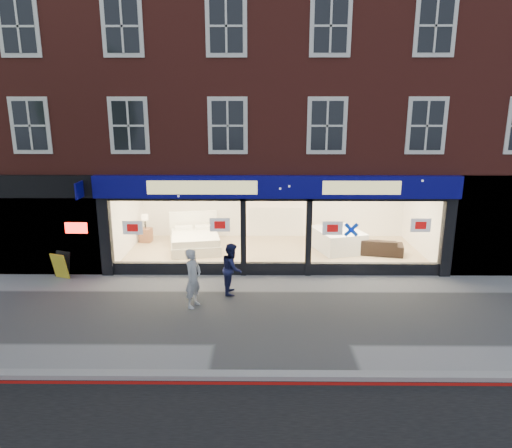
{
  "coord_description": "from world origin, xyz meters",
  "views": [
    {
      "loc": [
        -0.52,
        -11.09,
        5.31
      ],
      "look_at": [
        -0.64,
        2.5,
        1.86
      ],
      "focal_mm": 32.0,
      "sensor_mm": 36.0,
      "label": 1
    }
  ],
  "objects_px": {
    "mattress_stack": "(337,240)",
    "a_board": "(61,265)",
    "display_bed": "(195,240)",
    "pedestrian_blue": "(232,268)",
    "sofa": "(374,246)",
    "pedestrian_grey": "(193,278)"
  },
  "relations": [
    {
      "from": "pedestrian_blue",
      "to": "mattress_stack",
      "type": "bearing_deg",
      "value": -43.41
    },
    {
      "from": "mattress_stack",
      "to": "a_board",
      "type": "xyz_separation_m",
      "value": [
        -9.32,
        -2.82,
        -0.05
      ]
    },
    {
      "from": "mattress_stack",
      "to": "a_board",
      "type": "distance_m",
      "value": 9.74
    },
    {
      "from": "a_board",
      "to": "pedestrian_blue",
      "type": "relative_size",
      "value": 0.56
    },
    {
      "from": "display_bed",
      "to": "pedestrian_blue",
      "type": "bearing_deg",
      "value": -78.39
    },
    {
      "from": "mattress_stack",
      "to": "a_board",
      "type": "bearing_deg",
      "value": -163.19
    },
    {
      "from": "mattress_stack",
      "to": "pedestrian_blue",
      "type": "relative_size",
      "value": 1.51
    },
    {
      "from": "sofa",
      "to": "a_board",
      "type": "distance_m",
      "value": 10.85
    },
    {
      "from": "a_board",
      "to": "pedestrian_blue",
      "type": "bearing_deg",
      "value": 8.2
    },
    {
      "from": "a_board",
      "to": "pedestrian_grey",
      "type": "distance_m",
      "value": 5.05
    },
    {
      "from": "pedestrian_grey",
      "to": "sofa",
      "type": "bearing_deg",
      "value": -30.23
    },
    {
      "from": "a_board",
      "to": "pedestrian_blue",
      "type": "xyz_separation_m",
      "value": [
        5.57,
        -1.18,
        0.33
      ]
    },
    {
      "from": "display_bed",
      "to": "mattress_stack",
      "type": "distance_m",
      "value": 5.41
    },
    {
      "from": "display_bed",
      "to": "pedestrian_blue",
      "type": "height_order",
      "value": "pedestrian_blue"
    },
    {
      "from": "a_board",
      "to": "sofa",
      "type": "bearing_deg",
      "value": 32.48
    },
    {
      "from": "mattress_stack",
      "to": "a_board",
      "type": "height_order",
      "value": "mattress_stack"
    },
    {
      "from": "display_bed",
      "to": "a_board",
      "type": "xyz_separation_m",
      "value": [
        -3.91,
        -2.83,
        -0.02
      ]
    },
    {
      "from": "display_bed",
      "to": "sofa",
      "type": "xyz_separation_m",
      "value": [
        6.69,
        -0.53,
        -0.05
      ]
    },
    {
      "from": "display_bed",
      "to": "a_board",
      "type": "bearing_deg",
      "value": -154.89
    },
    {
      "from": "display_bed",
      "to": "pedestrian_grey",
      "type": "height_order",
      "value": "pedestrian_grey"
    },
    {
      "from": "pedestrian_grey",
      "to": "pedestrian_blue",
      "type": "height_order",
      "value": "pedestrian_grey"
    },
    {
      "from": "pedestrian_grey",
      "to": "mattress_stack",
      "type": "bearing_deg",
      "value": -20.42
    }
  ]
}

